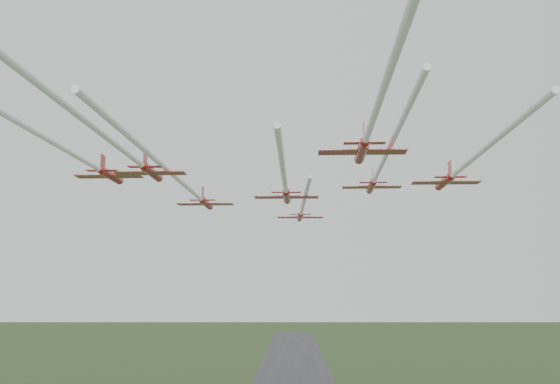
{
  "coord_description": "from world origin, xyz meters",
  "views": [
    {
      "loc": [
        -0.56,
        -98.92,
        39.64
      ],
      "look_at": [
        -2.35,
        1.54,
        54.29
      ],
      "focal_mm": 45.0,
      "sensor_mm": 36.0,
      "label": 1
    }
  ],
  "objects_px": {
    "jet_row2_left": "(185,185)",
    "jet_row3_right": "(462,168)",
    "jet_row4_right": "(371,123)",
    "jet_row2_right": "(380,167)",
    "jet_row3_left": "(61,147)",
    "jet_row3_mid": "(285,185)",
    "jet_row4_left": "(122,149)",
    "jet_lead": "(302,209)"
  },
  "relations": [
    {
      "from": "jet_lead",
      "to": "jet_row3_mid",
      "type": "relative_size",
      "value": 1.02
    },
    {
      "from": "jet_row2_left",
      "to": "jet_row3_right",
      "type": "height_order",
      "value": "jet_row3_right"
    },
    {
      "from": "jet_lead",
      "to": "jet_row2_right",
      "type": "relative_size",
      "value": 0.75
    },
    {
      "from": "jet_row2_right",
      "to": "jet_row4_right",
      "type": "height_order",
      "value": "jet_row2_right"
    },
    {
      "from": "jet_row3_mid",
      "to": "jet_row3_right",
      "type": "relative_size",
      "value": 0.96
    },
    {
      "from": "jet_lead",
      "to": "jet_row3_mid",
      "type": "height_order",
      "value": "jet_row3_mid"
    },
    {
      "from": "jet_row2_right",
      "to": "jet_row3_mid",
      "type": "bearing_deg",
      "value": -154.89
    },
    {
      "from": "jet_row4_left",
      "to": "jet_row4_right",
      "type": "relative_size",
      "value": 0.95
    },
    {
      "from": "jet_row2_right",
      "to": "jet_row3_mid",
      "type": "distance_m",
      "value": 13.8
    },
    {
      "from": "jet_row2_left",
      "to": "jet_row3_right",
      "type": "xyz_separation_m",
      "value": [
        34.58,
        -9.44,
        0.56
      ]
    },
    {
      "from": "jet_row3_left",
      "to": "jet_row3_right",
      "type": "height_order",
      "value": "jet_row3_left"
    },
    {
      "from": "jet_row4_left",
      "to": "jet_row4_right",
      "type": "bearing_deg",
      "value": -7.82
    },
    {
      "from": "jet_row2_left",
      "to": "jet_row3_left",
      "type": "height_order",
      "value": "jet_row3_left"
    },
    {
      "from": "jet_row2_right",
      "to": "jet_row3_right",
      "type": "xyz_separation_m",
      "value": [
        8.76,
        -7.54,
        -1.46
      ]
    },
    {
      "from": "jet_row2_left",
      "to": "jet_row2_right",
      "type": "relative_size",
      "value": 1.09
    },
    {
      "from": "jet_row3_right",
      "to": "jet_lead",
      "type": "bearing_deg",
      "value": 125.28
    },
    {
      "from": "jet_lead",
      "to": "jet_row2_right",
      "type": "bearing_deg",
      "value": -64.85
    },
    {
      "from": "jet_lead",
      "to": "jet_row3_left",
      "type": "distance_m",
      "value": 45.39
    },
    {
      "from": "jet_row4_right",
      "to": "jet_row3_right",
      "type": "bearing_deg",
      "value": 58.21
    },
    {
      "from": "jet_row3_left",
      "to": "jet_row3_mid",
      "type": "bearing_deg",
      "value": 26.55
    },
    {
      "from": "jet_row2_left",
      "to": "jet_row3_right",
      "type": "relative_size",
      "value": 1.41
    },
    {
      "from": "jet_row3_left",
      "to": "jet_row4_left",
      "type": "xyz_separation_m",
      "value": [
        8.37,
        -6.99,
        -1.74
      ]
    },
    {
      "from": "jet_row3_right",
      "to": "jet_row4_right",
      "type": "xyz_separation_m",
      "value": [
        -12.94,
        -19.62,
        0.68
      ]
    },
    {
      "from": "jet_row2_right",
      "to": "jet_row4_right",
      "type": "bearing_deg",
      "value": -96.44
    },
    {
      "from": "jet_lead",
      "to": "jet_row3_right",
      "type": "xyz_separation_m",
      "value": [
        18.72,
        -27.86,
        1.55
      ]
    },
    {
      "from": "jet_row2_right",
      "to": "jet_row4_left",
      "type": "xyz_separation_m",
      "value": [
        -28.19,
        -23.38,
        -2.37
      ]
    },
    {
      "from": "jet_row2_right",
      "to": "jet_row3_left",
      "type": "relative_size",
      "value": 0.93
    },
    {
      "from": "jet_row2_right",
      "to": "jet_row4_right",
      "type": "relative_size",
      "value": 1.13
    },
    {
      "from": "jet_lead",
      "to": "jet_row4_right",
      "type": "xyz_separation_m",
      "value": [
        5.79,
        -47.48,
        2.23
      ]
    },
    {
      "from": "jet_row3_mid",
      "to": "jet_row4_left",
      "type": "relative_size",
      "value": 0.87
    },
    {
      "from": "jet_row2_right",
      "to": "jet_row3_right",
      "type": "height_order",
      "value": "jet_row2_right"
    },
    {
      "from": "jet_row3_left",
      "to": "jet_row2_right",
      "type": "bearing_deg",
      "value": 25.87
    },
    {
      "from": "jet_row4_right",
      "to": "jet_row2_left",
      "type": "bearing_deg",
      "value": 128.28
    },
    {
      "from": "jet_row2_left",
      "to": "jet_row3_mid",
      "type": "distance_m",
      "value": 15.23
    },
    {
      "from": "jet_row3_mid",
      "to": "jet_row3_right",
      "type": "bearing_deg",
      "value": -5.68
    },
    {
      "from": "jet_lead",
      "to": "jet_row3_right",
      "type": "height_order",
      "value": "jet_row3_right"
    },
    {
      "from": "jet_row3_left",
      "to": "jet_row4_right",
      "type": "height_order",
      "value": "jet_row4_right"
    },
    {
      "from": "jet_row3_right",
      "to": "jet_row2_left",
      "type": "bearing_deg",
      "value": 166.1
    },
    {
      "from": "jet_row4_left",
      "to": "jet_row3_mid",
      "type": "bearing_deg",
      "value": 50.13
    },
    {
      "from": "jet_row2_left",
      "to": "jet_row3_right",
      "type": "distance_m",
      "value": 35.85
    },
    {
      "from": "jet_row2_left",
      "to": "jet_row4_left",
      "type": "height_order",
      "value": "jet_row2_left"
    },
    {
      "from": "jet_lead",
      "to": "jet_row2_right",
      "type": "xyz_separation_m",
      "value": [
        9.97,
        -20.32,
        3.01
      ]
    }
  ]
}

